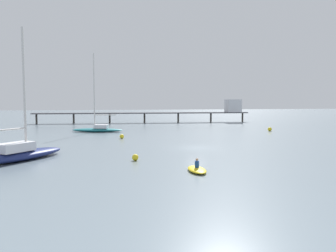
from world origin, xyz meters
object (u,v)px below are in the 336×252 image
sailboat_teal (98,128)px  sailboat_navy (21,152)px  mooring_buoy_inner (122,136)px  dinghy_yellow (197,169)px  mooring_buoy_far (270,129)px  mooring_buoy_near (135,157)px  pier (186,110)px

sailboat_teal → sailboat_navy: bearing=-103.7°
mooring_buoy_inner → sailboat_navy: bearing=-123.2°
sailboat_navy → dinghy_yellow: (15.68, -8.57, -0.59)m
sailboat_navy → mooring_buoy_far: sailboat_navy is taller
dinghy_yellow → mooring_buoy_inner: (-4.69, 25.41, 0.14)m
mooring_buoy_far → mooring_buoy_inner: bearing=-167.1°
mooring_buoy_inner → mooring_buoy_near: bearing=-89.5°
pier → dinghy_yellow: size_ratio=19.31×
pier → sailboat_teal: (-24.31, -24.30, -2.86)m
mooring_buoy_far → dinghy_yellow: bearing=-127.9°
pier → mooring_buoy_inner: bearing=-119.1°
dinghy_yellow → mooring_buoy_far: bearing=52.1°
dinghy_yellow → mooring_buoy_near: (-4.53, 6.05, 0.12)m
sailboat_teal → pier: bearing=45.0°
mooring_buoy_far → mooring_buoy_near: bearing=-138.5°
mooring_buoy_far → pier: bearing=107.4°
pier → sailboat_navy: bearing=-120.4°
sailboat_teal → mooring_buoy_inner: size_ratio=21.95×
sailboat_navy → mooring_buoy_far: bearing=30.1°
sailboat_navy → mooring_buoy_near: bearing=-12.8°
sailboat_teal → dinghy_yellow: 38.72m
pier → mooring_buoy_far: size_ratio=75.81×
mooring_buoy_near → mooring_buoy_inner: bearing=90.5°
dinghy_yellow → mooring_buoy_far: size_ratio=3.93×
dinghy_yellow → mooring_buoy_inner: dinghy_yellow is taller
sailboat_teal → mooring_buoy_near: size_ratio=23.63×
sailboat_navy → mooring_buoy_far: 47.13m
pier → mooring_buoy_inner: pier is taller
pier → mooring_buoy_near: 59.66m
mooring_buoy_inner → dinghy_yellow: bearing=-79.6°
mooring_buoy_near → dinghy_yellow: bearing=-53.1°
sailboat_navy → sailboat_teal: 30.04m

